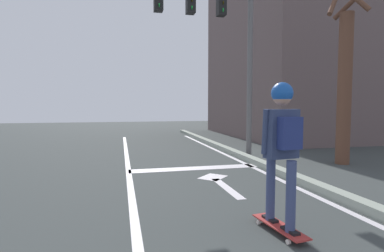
% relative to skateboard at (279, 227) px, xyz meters
% --- Properties ---
extents(lane_line_center, '(0.12, 20.00, 0.01)m').
position_rel_skateboard_xyz_m(lane_line_center, '(-1.65, 1.42, -0.07)').
color(lane_line_center, silver).
rests_on(lane_line_center, ground).
extents(lane_line_curbside, '(0.12, 20.00, 0.01)m').
position_rel_skateboard_xyz_m(lane_line_curbside, '(1.31, 1.42, -0.07)').
color(lane_line_curbside, silver).
rests_on(lane_line_curbside, ground).
extents(stop_bar, '(3.11, 0.40, 0.01)m').
position_rel_skateboard_xyz_m(stop_bar, '(-0.10, 3.77, -0.07)').
color(stop_bar, silver).
rests_on(stop_bar, ground).
extents(lane_arrow_stem, '(0.16, 1.40, 0.01)m').
position_rel_skateboard_xyz_m(lane_arrow_stem, '(0.06, 1.97, -0.07)').
color(lane_arrow_stem, silver).
rests_on(lane_arrow_stem, ground).
extents(lane_arrow_head, '(0.71, 0.71, 0.01)m').
position_rel_skateboard_xyz_m(lane_arrow_head, '(0.06, 2.82, -0.07)').
color(lane_arrow_head, silver).
rests_on(lane_arrow_head, ground).
extents(curb_strip, '(0.24, 24.00, 0.14)m').
position_rel_skateboard_xyz_m(curb_strip, '(1.56, 1.42, -0.00)').
color(curb_strip, '#96A091').
rests_on(curb_strip, ground).
extents(skateboard, '(0.31, 0.87, 0.09)m').
position_rel_skateboard_xyz_m(skateboard, '(0.00, 0.00, 0.00)').
color(skateboard, '#AD302D').
rests_on(skateboard, ground).
extents(skater, '(0.46, 0.62, 1.68)m').
position_rel_skateboard_xyz_m(skater, '(0.00, -0.02, 1.08)').
color(skater, '#3A4672').
rests_on(skater, skateboard).
extents(traffic_signal_mast, '(3.70, 0.34, 5.01)m').
position_rel_skateboard_xyz_m(traffic_signal_mast, '(0.90, 5.26, 3.60)').
color(traffic_signal_mast, '#605E5E').
rests_on(traffic_signal_mast, ground).
extents(roadside_tree, '(1.15, 1.14, 4.71)m').
position_rel_skateboard_xyz_m(roadside_tree, '(3.73, 3.44, 2.06)').
color(roadside_tree, brown).
rests_on(roadside_tree, ground).
extents(building_block, '(11.89, 8.69, 8.11)m').
position_rel_skateboard_xyz_m(building_block, '(9.40, 10.38, 3.99)').
color(building_block, '#665452').
rests_on(building_block, ground).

